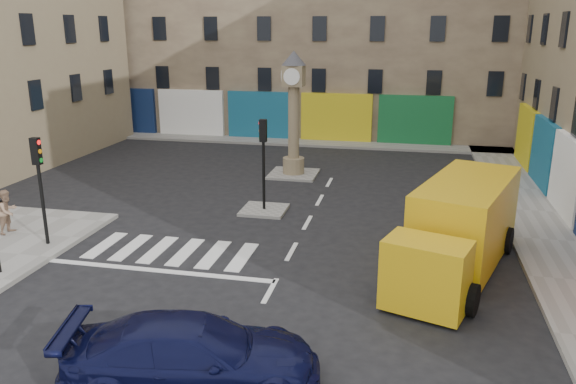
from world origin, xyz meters
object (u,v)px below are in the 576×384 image
(yellow_van, at_px, (459,228))
(pedestrian_tan, at_px, (8,211))
(clock_pillar, at_px, (294,106))
(navy_sedan, at_px, (193,355))
(traffic_light_island, at_px, (263,150))
(traffic_light_left_far, at_px, (39,174))

(yellow_van, relative_size, pedestrian_tan, 4.81)
(clock_pillar, xyz_separation_m, navy_sedan, (1.52, -17.71, -2.78))
(navy_sedan, xyz_separation_m, yellow_van, (5.83, 7.52, 0.57))
(traffic_light_island, relative_size, yellow_van, 0.48)
(clock_pillar, bearing_deg, navy_sedan, -85.10)
(yellow_van, bearing_deg, navy_sedan, -109.29)
(yellow_van, bearing_deg, traffic_light_left_far, -156.46)
(traffic_light_left_far, relative_size, navy_sedan, 0.69)
(navy_sedan, relative_size, yellow_van, 0.69)
(traffic_light_left_far, relative_size, pedestrian_tan, 2.30)
(navy_sedan, xyz_separation_m, pedestrian_tan, (-9.79, 6.98, 0.18))
(traffic_light_left_far, distance_m, yellow_van, 13.76)
(traffic_light_island, bearing_deg, traffic_light_left_far, -139.40)
(clock_pillar, height_order, navy_sedan, clock_pillar)
(pedestrian_tan, bearing_deg, navy_sedan, -120.87)
(traffic_light_left_far, height_order, pedestrian_tan, traffic_light_left_far)
(navy_sedan, bearing_deg, traffic_light_island, -5.40)
(yellow_van, height_order, pedestrian_tan, yellow_van)
(traffic_light_island, height_order, clock_pillar, clock_pillar)
(traffic_light_left_far, xyz_separation_m, navy_sedan, (7.82, -6.32, -1.85))
(yellow_van, distance_m, pedestrian_tan, 15.64)
(clock_pillar, relative_size, navy_sedan, 1.15)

